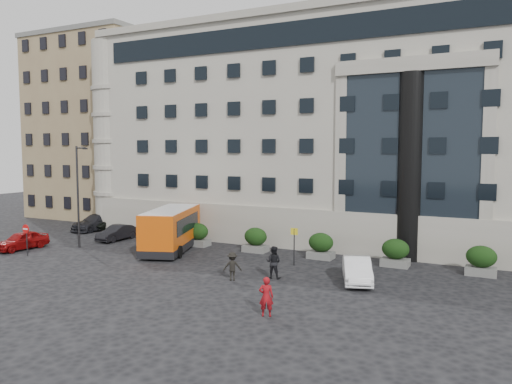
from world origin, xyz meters
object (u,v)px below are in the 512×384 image
Objects in this scene: hedge_d at (395,252)px; parked_car_d at (108,221)px; hedge_b at (256,240)px; red_truck at (170,214)px; parked_car_b at (117,233)px; bus_stop_sign at (294,240)px; no_entry_sign at (26,234)px; white_taxi at (357,270)px; hedge_c at (321,246)px; street_lamp at (78,193)px; hedge_a at (198,234)px; pedestrian_b at (274,262)px; pedestrian_a at (266,297)px; pedestrian_c at (232,266)px; minibus at (171,228)px; hedge_e at (481,260)px; parked_car_a at (22,240)px; parked_car_c at (97,222)px.

hedge_d is 28.57m from parked_car_d.
red_truck is (-13.22, 7.15, 0.36)m from hedge_b.
bus_stop_sign is at bearing -4.97° from parked_car_b.
no_entry_sign is 0.53× the size of white_taxi.
parked_car_b is 22.24m from white_taxi.
hedge_c is 0.42× the size of white_taxi.
street_lamp is (-23.54, -4.80, 3.44)m from hedge_d.
bus_stop_sign is at bearing -33.07° from hedge_b.
hedge_a is at bearing 44.48° from no_entry_sign.
no_entry_sign reaches higher than pedestrian_b.
hedge_c is at bearing 4.27° from parked_car_b.
pedestrian_a is 1.10× the size of pedestrian_c.
parked_car_b is 2.31× the size of pedestrian_c.
hedge_e is at bearing -12.67° from minibus.
parked_car_d is 23.45m from pedestrian_c.
red_truck is 1.16× the size of parked_car_a.
parked_car_a is 9.69m from parked_car_c.
no_entry_sign reaches higher than parked_car_c.
hedge_a is 0.79× the size of no_entry_sign.
hedge_b and hedge_c have the same top height.
minibus is at bearing -166.99° from hedge_c.
parked_car_b is (3.90, 6.33, -0.06)m from parked_car_a.
hedge_c is 0.37× the size of parked_car_d.
pedestrian_b reaches higher than parked_car_c.
hedge_e is 11.67m from bus_stop_sign.
hedge_b is 18.29m from parked_car_d.
hedge_d is at bearing -127.32° from pedestrian_a.
hedge_a is 0.45× the size of parked_car_a.
parked_car_d is (-1.35, 10.86, -0.02)m from parked_car_a.
red_truck is at bearing 151.58° from hedge_b.
no_entry_sign is at bearing -96.79° from red_truck.
white_taxi is 2.35× the size of pedestrian_a.
parked_car_d is (-4.73, -3.66, -0.61)m from red_truck.
street_lamp is (-18.34, -4.80, 3.44)m from hedge_c.
street_lamp is at bearing -170.52° from hedge_e.
bus_stop_sign is 19.46m from no_entry_sign.
pedestrian_a reaches higher than hedge_e.
pedestrian_a is (25.21, -14.98, 0.17)m from parked_car_c.
hedge_d is 0.37× the size of parked_car_d.
red_truck is 21.82m from pedestrian_c.
hedge_c is at bearing 14.67° from street_lamp.
parked_car_b is at bearing 147.86° from minibus.
hedge_c is at bearing 180.00° from hedge_e.
street_lamp reaches higher than hedge_c.
parked_car_c is (-18.20, 2.18, -0.16)m from hedge_b.
bus_stop_sign is 1.29× the size of pedestrian_b.
street_lamp is 22.62m from white_taxi.
minibus is 13.51m from parked_car_d.
bus_stop_sign is 0.48× the size of parked_car_c.
parked_car_a is at bearing -120.73° from parked_car_b.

